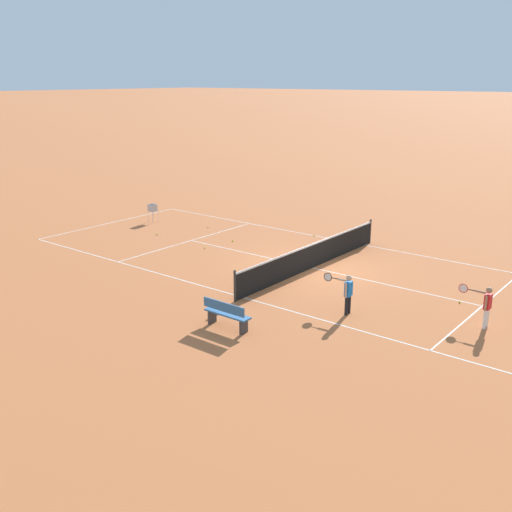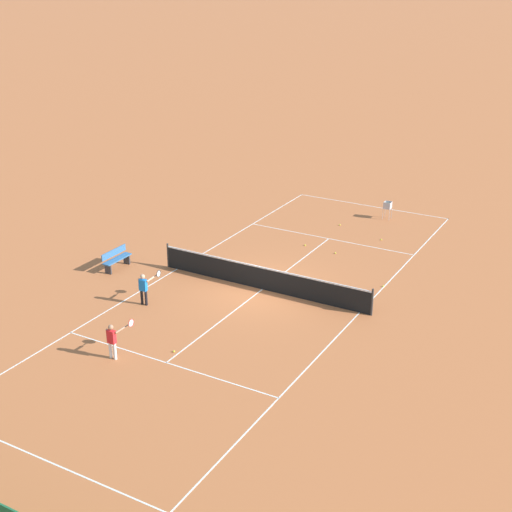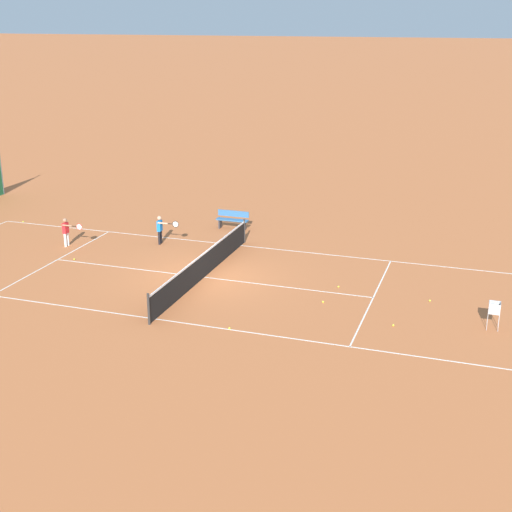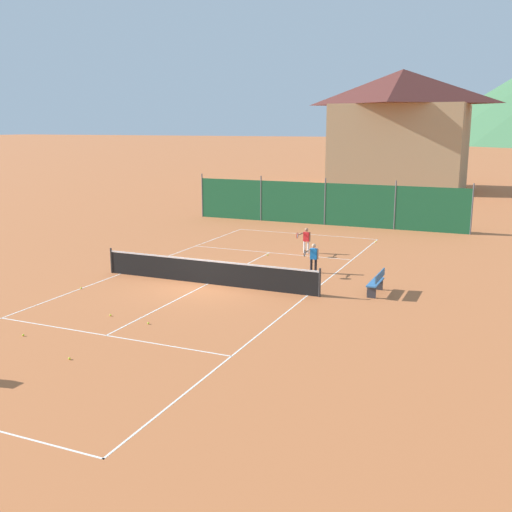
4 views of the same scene
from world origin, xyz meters
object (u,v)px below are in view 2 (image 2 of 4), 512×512
player_far_baseline (113,338)px  player_far_service (144,287)px  tennis_ball_by_net_left (383,286)px  tennis_ball_near_corner (174,351)px  tennis_ball_by_net_right (340,225)px  ball_hopper (388,206)px  tennis_ball_alley_left (335,253)px  tennis_ball_far_corner (305,245)px  courtside_bench (116,259)px  tennis_ball_mid_court (381,240)px  tennis_net (262,278)px

player_far_baseline → player_far_service: (1.56, -3.65, 0.01)m
tennis_ball_by_net_left → tennis_ball_near_corner: bearing=62.9°
tennis_ball_by_net_right → ball_hopper: bearing=-128.4°
player_far_service → tennis_ball_alley_left: bearing=-117.4°
tennis_ball_near_corner → ball_hopper: 16.23m
tennis_ball_by_net_left → tennis_ball_far_corner: (4.64, -2.48, 0.00)m
player_far_service → tennis_ball_by_net_left: player_far_service is taller
tennis_ball_by_net_right → ball_hopper: ball_hopper is taller
tennis_ball_by_net_right → courtside_bench: bearing=57.4°
player_far_baseline → ball_hopper: (-3.04, -17.39, -0.06)m
tennis_ball_mid_court → tennis_ball_by_net_right: bearing=-20.0°
tennis_ball_by_net_right → tennis_ball_near_corner: bearing=90.4°
tennis_ball_mid_court → tennis_ball_alley_left: (1.19, 2.58, 0.00)m
player_far_service → tennis_net: bearing=-134.0°
player_far_baseline → tennis_ball_far_corner: bearing=-95.2°
tennis_ball_by_net_left → tennis_ball_alley_left: bearing=-36.7°
player_far_service → tennis_ball_mid_court: 12.05m
tennis_ball_near_corner → courtside_bench: bearing=-36.3°
tennis_ball_by_net_left → tennis_ball_near_corner: 9.31m
tennis_ball_by_net_left → tennis_ball_alley_left: same height
tennis_net → tennis_ball_far_corner: 5.09m
tennis_ball_alley_left → ball_hopper: size_ratio=0.07×
player_far_baseline → courtside_bench: bearing=-50.9°
player_far_baseline → tennis_ball_by_net_left: player_far_baseline is taller
player_far_baseline → tennis_ball_mid_court: (-3.86, -14.39, -0.69)m
player_far_baseline → tennis_ball_far_corner: size_ratio=18.67×
tennis_ball_far_corner → tennis_ball_by_net_right: (-0.30, -3.28, 0.00)m
tennis_net → player_far_service: bearing=46.0°
tennis_ball_mid_court → ball_hopper: (0.81, -2.99, 0.62)m
tennis_ball_by_net_left → courtside_bench: 11.08m
tennis_ball_near_corner → player_far_service: bearing=-38.3°
player_far_baseline → tennis_ball_alley_left: size_ratio=18.67×
ball_hopper → courtside_bench: size_ratio=0.59×
tennis_ball_far_corner → ball_hopper: bearing=-110.1°
tennis_net → player_far_baseline: player_far_baseline is taller
tennis_net → tennis_ball_by_net_right: tennis_net is taller
tennis_net → tennis_ball_alley_left: size_ratio=139.09×
tennis_ball_by_net_right → tennis_ball_mid_court: bearing=160.0°
ball_hopper → tennis_ball_alley_left: bearing=86.1°
player_far_baseline → tennis_ball_by_net_left: (-5.73, -9.53, -0.69)m
player_far_baseline → courtside_bench: (4.69, -5.78, -0.27)m
tennis_ball_by_net_right → tennis_ball_by_net_left: bearing=127.0°
tennis_ball_far_corner → player_far_service: bearing=72.4°
courtside_bench → tennis_ball_far_corner: bearing=-132.8°
tennis_ball_by_net_right → tennis_ball_alley_left: bearing=110.2°
tennis_ball_by_net_right → tennis_ball_alley_left: size_ratio=1.00×
tennis_net → tennis_ball_near_corner: tennis_net is taller
tennis_net → courtside_bench: size_ratio=6.12×
tennis_ball_by_net_left → tennis_ball_far_corner: same height
tennis_ball_mid_court → tennis_ball_by_net_left: bearing=111.1°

